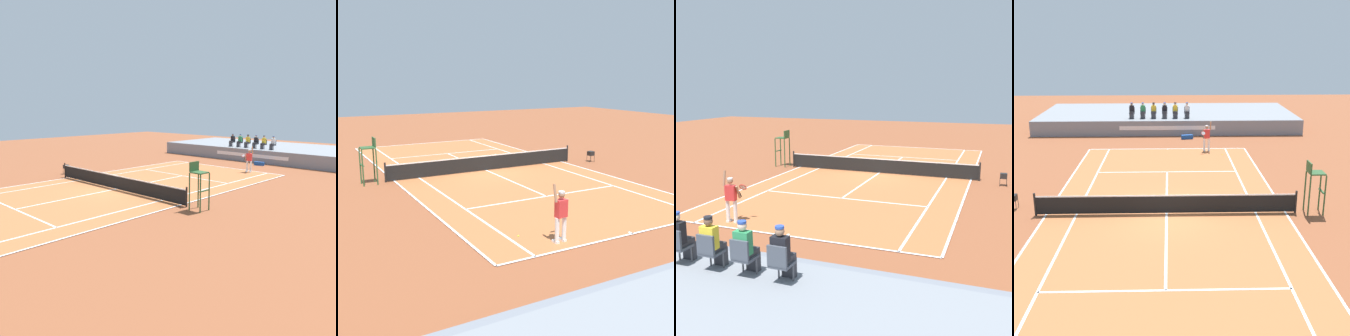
# 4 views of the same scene
# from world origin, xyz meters

# --- Properties ---
(ground_plane) EXTENTS (80.00, 80.00, 0.00)m
(ground_plane) POSITION_xyz_m (0.00, 0.00, 0.00)
(ground_plane) COLOR brown
(court) EXTENTS (11.08, 23.88, 0.03)m
(court) POSITION_xyz_m (0.00, 0.00, 0.01)
(court) COLOR #B76638
(court) RESTS_ON ground
(net) EXTENTS (11.98, 0.10, 1.07)m
(net) POSITION_xyz_m (0.00, 0.00, 0.52)
(net) COLOR black
(net) RESTS_ON ground
(barrier_wall) EXTENTS (21.74, 0.25, 1.23)m
(barrier_wall) POSITION_xyz_m (0.00, 16.10, 0.61)
(barrier_wall) COLOR gray
(barrier_wall) RESTS_ON ground
(spectator_seated_0) EXTENTS (0.44, 0.60, 1.26)m
(spectator_seated_0) POSITION_xyz_m (-2.89, 17.23, 1.84)
(spectator_seated_0) COLOR #474C56
(spectator_seated_0) RESTS_ON bleacher_platform
(spectator_seated_1) EXTENTS (0.44, 0.60, 1.26)m
(spectator_seated_1) POSITION_xyz_m (-1.99, 17.23, 1.84)
(spectator_seated_1) COLOR #474C56
(spectator_seated_1) RESTS_ON bleacher_platform
(spectator_seated_2) EXTENTS (0.44, 0.60, 1.26)m
(spectator_seated_2) POSITION_xyz_m (-1.11, 17.23, 1.84)
(spectator_seated_2) COLOR #474C56
(spectator_seated_2) RESTS_ON bleacher_platform
(spectator_seated_3) EXTENTS (0.44, 0.60, 1.26)m
(spectator_seated_3) POSITION_xyz_m (-0.22, 17.23, 1.84)
(spectator_seated_3) COLOR #474C56
(spectator_seated_3) RESTS_ON bleacher_platform
(tennis_player) EXTENTS (0.75, 0.70, 2.08)m
(tennis_player) POSITION_xyz_m (2.73, 11.28, 0.99)
(tennis_player) COLOR white
(tennis_player) RESTS_ON ground
(tennis_ball) EXTENTS (0.07, 0.07, 0.07)m
(tennis_ball) POSITION_xyz_m (3.72, 10.16, 0.03)
(tennis_ball) COLOR #D1E533
(tennis_ball) RESTS_ON ground
(umpire_chair) EXTENTS (0.77, 0.77, 2.44)m
(umpire_chair) POSITION_xyz_m (6.71, 0.00, 1.56)
(umpire_chair) COLOR #2D562D
(umpire_chair) RESTS_ON ground
(equipment_bag) EXTENTS (0.95, 0.50, 0.32)m
(equipment_bag) POSITION_xyz_m (1.53, 15.02, 0.16)
(equipment_bag) COLOR #194799
(equipment_bag) RESTS_ON ground
(ball_hopper) EXTENTS (0.36, 0.36, 0.70)m
(ball_hopper) POSITION_xyz_m (-7.22, 0.85, 0.57)
(ball_hopper) COLOR black
(ball_hopper) RESTS_ON ground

